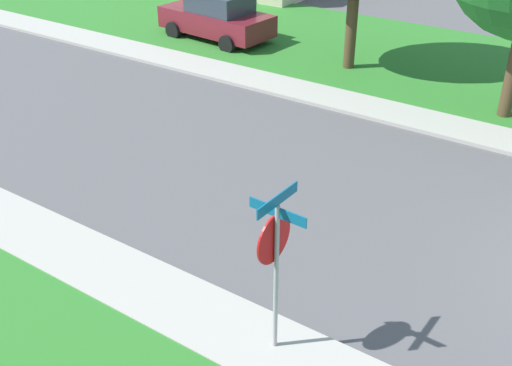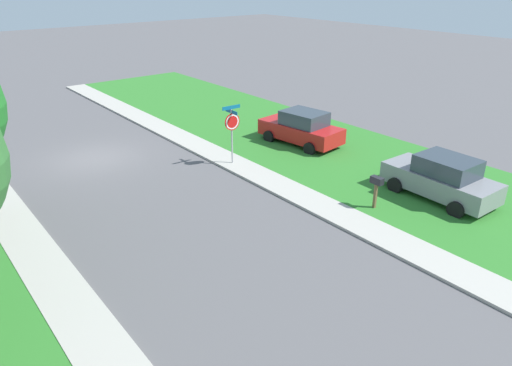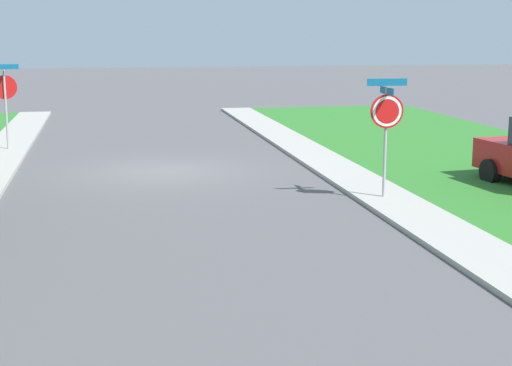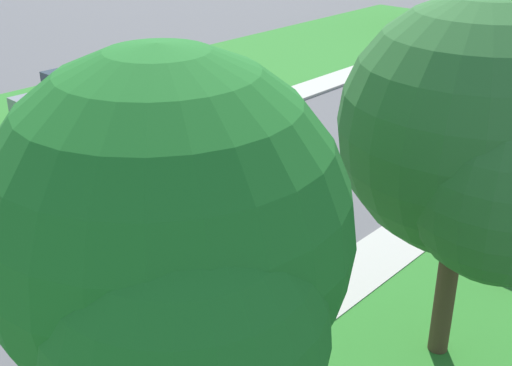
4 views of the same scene
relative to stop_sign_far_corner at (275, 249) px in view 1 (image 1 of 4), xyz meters
name	(u,v)px [view 1 (image 1 of 4)]	position (x,y,z in m)	size (l,w,h in m)	color
sidewalk_east	(240,76)	(9.31, 7.28, -1.84)	(1.40, 56.00, 0.10)	#ADA89E
lawn_east	(313,39)	(14.01, 7.28, -1.85)	(8.00, 56.00, 0.08)	#2D7528
stop_sign_far_corner	(275,249)	(0.00, 0.00, 0.00)	(0.92, 0.92, 2.77)	#9E9EA3
car_maroon_behind_trees	(217,17)	(12.04, 10.23, -1.01)	(2.32, 4.44, 1.76)	maroon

